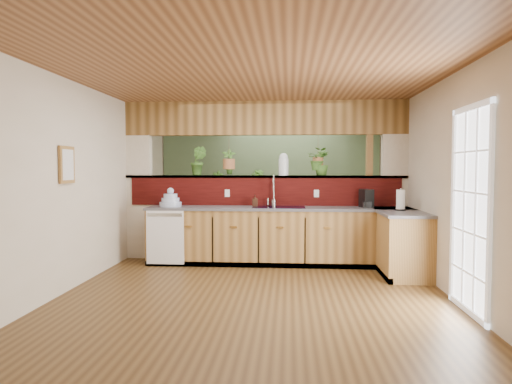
# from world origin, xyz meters

# --- Properties ---
(ground) EXTENTS (4.60, 7.00, 0.01)m
(ground) POSITION_xyz_m (0.00, 0.00, 0.00)
(ground) COLOR #4C3417
(ground) RESTS_ON ground
(ceiling) EXTENTS (4.60, 7.00, 0.01)m
(ceiling) POSITION_xyz_m (0.00, 0.00, 2.60)
(ceiling) COLOR brown
(ceiling) RESTS_ON ground
(wall_back) EXTENTS (4.60, 0.02, 2.60)m
(wall_back) POSITION_xyz_m (0.00, 3.50, 1.30)
(wall_back) COLOR beige
(wall_back) RESTS_ON ground
(wall_front) EXTENTS (4.60, 0.02, 2.60)m
(wall_front) POSITION_xyz_m (0.00, -3.50, 1.30)
(wall_front) COLOR beige
(wall_front) RESTS_ON ground
(wall_left) EXTENTS (0.02, 7.00, 2.60)m
(wall_left) POSITION_xyz_m (-2.30, 0.00, 1.30)
(wall_left) COLOR beige
(wall_left) RESTS_ON ground
(wall_right) EXTENTS (0.02, 7.00, 2.60)m
(wall_right) POSITION_xyz_m (2.30, 0.00, 1.30)
(wall_right) COLOR beige
(wall_right) RESTS_ON ground
(pass_through_partition) EXTENTS (4.60, 0.21, 2.60)m
(pass_through_partition) POSITION_xyz_m (0.03, 1.35, 1.19)
(pass_through_partition) COLOR beige
(pass_through_partition) RESTS_ON ground
(pass_through_ledge) EXTENTS (4.60, 0.21, 0.04)m
(pass_through_ledge) POSITION_xyz_m (0.00, 1.35, 1.37)
(pass_through_ledge) COLOR brown
(pass_through_ledge) RESTS_ON ground
(header_beam) EXTENTS (4.60, 0.15, 0.55)m
(header_beam) POSITION_xyz_m (0.00, 1.35, 2.33)
(header_beam) COLOR brown
(header_beam) RESTS_ON ground
(sage_backwall) EXTENTS (4.55, 0.02, 2.55)m
(sage_backwall) POSITION_xyz_m (0.00, 3.48, 1.30)
(sage_backwall) COLOR #546C49
(sage_backwall) RESTS_ON ground
(countertop) EXTENTS (4.14, 1.52, 0.90)m
(countertop) POSITION_xyz_m (0.84, 0.87, 0.45)
(countertop) COLOR olive
(countertop) RESTS_ON ground
(dishwasher) EXTENTS (0.58, 0.03, 0.82)m
(dishwasher) POSITION_xyz_m (-1.48, 0.66, 0.46)
(dishwasher) COLOR white
(dishwasher) RESTS_ON ground
(navy_sink) EXTENTS (0.82, 0.50, 0.18)m
(navy_sink) POSITION_xyz_m (0.25, 0.98, 0.82)
(navy_sink) COLOR black
(navy_sink) RESTS_ON countertop
(french_door) EXTENTS (0.06, 1.02, 2.16)m
(french_door) POSITION_xyz_m (2.27, -1.30, 1.05)
(french_door) COLOR white
(french_door) RESTS_ON ground
(framed_print) EXTENTS (0.04, 0.35, 0.45)m
(framed_print) POSITION_xyz_m (-2.27, -0.80, 1.55)
(framed_print) COLOR olive
(framed_print) RESTS_ON wall_left
(faucet) EXTENTS (0.22, 0.22, 0.50)m
(faucet) POSITION_xyz_m (0.16, 1.13, 1.17)
(faucet) COLOR #B7B7B2
(faucet) RESTS_ON countertop
(dish_stack) EXTENTS (0.34, 0.34, 0.30)m
(dish_stack) POSITION_xyz_m (-1.46, 0.94, 0.99)
(dish_stack) COLOR #A8B6D9
(dish_stack) RESTS_ON countertop
(soap_dispenser) EXTENTS (0.09, 0.10, 0.18)m
(soap_dispenser) POSITION_xyz_m (-0.13, 1.09, 0.99)
(soap_dispenser) COLOR #382014
(soap_dispenser) RESTS_ON countertop
(coffee_maker) EXTENTS (0.15, 0.25, 0.28)m
(coffee_maker) POSITION_xyz_m (1.60, 1.01, 1.03)
(coffee_maker) COLOR black
(coffee_maker) RESTS_ON countertop
(paper_towel) EXTENTS (0.15, 0.15, 0.32)m
(paper_towel) POSITION_xyz_m (2.01, 0.55, 1.05)
(paper_towel) COLOR black
(paper_towel) RESTS_ON countertop
(glass_jar) EXTENTS (0.16, 0.16, 0.36)m
(glass_jar) POSITION_xyz_m (0.32, 1.35, 1.57)
(glass_jar) COLOR silver
(glass_jar) RESTS_ON pass_through_ledge
(ledge_plant_left) EXTENTS (0.29, 0.24, 0.48)m
(ledge_plant_left) POSITION_xyz_m (-1.09, 1.35, 1.63)
(ledge_plant_left) COLOR #356021
(ledge_plant_left) RESTS_ON pass_through_ledge
(ledge_plant_right) EXTENTS (0.30, 0.30, 0.41)m
(ledge_plant_right) POSITION_xyz_m (0.93, 1.35, 1.60)
(ledge_plant_right) COLOR #356021
(ledge_plant_right) RESTS_ON pass_through_ledge
(hanging_plant_a) EXTENTS (0.23, 0.20, 0.56)m
(hanging_plant_a) POSITION_xyz_m (-0.58, 1.35, 1.75)
(hanging_plant_a) COLOR brown
(hanging_plant_a) RESTS_ON header_beam
(hanging_plant_b) EXTENTS (0.37, 0.34, 0.51)m
(hanging_plant_b) POSITION_xyz_m (0.88, 1.35, 1.81)
(hanging_plant_b) COLOR brown
(hanging_plant_b) RESTS_ON header_beam
(shelving_console) EXTENTS (1.59, 0.58, 1.04)m
(shelving_console) POSITION_xyz_m (-0.68, 3.25, 0.50)
(shelving_console) COLOR black
(shelving_console) RESTS_ON ground
(shelf_plant_a) EXTENTS (0.25, 0.19, 0.44)m
(shelf_plant_a) POSITION_xyz_m (-1.07, 3.25, 1.24)
(shelf_plant_a) COLOR #356021
(shelf_plant_a) RESTS_ON shelving_console
(shelf_plant_b) EXTENTS (0.31, 0.31, 0.46)m
(shelf_plant_b) POSITION_xyz_m (-0.24, 3.25, 1.25)
(shelf_plant_b) COLOR #356021
(shelf_plant_b) RESTS_ON shelving_console
(floor_plant) EXTENTS (0.70, 0.61, 0.77)m
(floor_plant) POSITION_xyz_m (1.30, 2.47, 0.38)
(floor_plant) COLOR #356021
(floor_plant) RESTS_ON ground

